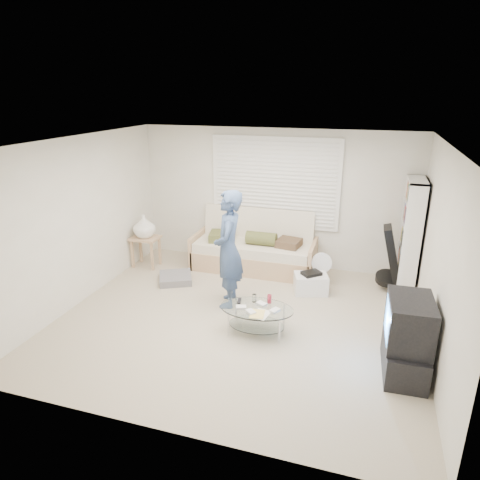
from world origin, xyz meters
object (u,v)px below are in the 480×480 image
(futon_sofa, at_px, (254,250))
(tv_unit, at_px, (407,338))
(bookshelf, at_px, (410,236))
(coffee_table, at_px, (257,312))

(futon_sofa, distance_m, tv_unit, 3.50)
(tv_unit, bearing_deg, bookshelf, 87.00)
(bookshelf, bearing_deg, futon_sofa, 178.21)
(bookshelf, relative_size, coffee_table, 1.80)
(bookshelf, xyz_separation_m, tv_unit, (-0.13, -2.39, -0.46))
(tv_unit, bearing_deg, coffee_table, 169.70)
(futon_sofa, xyz_separation_m, tv_unit, (2.47, -2.47, 0.10))
(bookshelf, height_order, tv_unit, bookshelf)
(bookshelf, distance_m, tv_unit, 2.43)
(futon_sofa, relative_size, coffee_table, 2.18)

